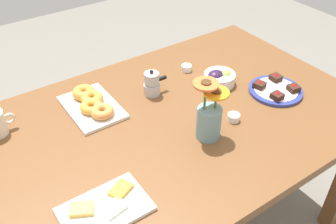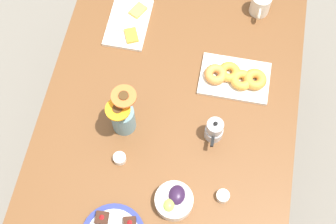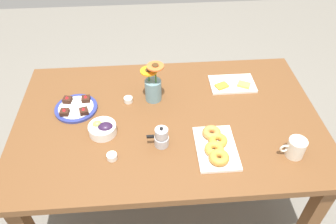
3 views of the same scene
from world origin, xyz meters
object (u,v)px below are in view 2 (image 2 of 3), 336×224
grape_bowl (174,200)px  flower_vase (123,117)px  coffee_mug (260,4)px  dining_table (168,125)px  moka_pot (214,130)px  jam_cup_berry (120,158)px  croissant_platter (235,77)px  jam_cup_honey (223,196)px  cheese_platter (129,23)px

grape_bowl → flower_vase: flower_vase is taller
coffee_mug → dining_table: bearing=-27.5°
dining_table → moka_pot: moka_pot is taller
coffee_mug → flower_vase: 0.78m
grape_bowl → coffee_mug: bearing=166.8°
grape_bowl → jam_cup_berry: size_ratio=2.87×
coffee_mug → moka_pot: bearing=-10.2°
grape_bowl → croissant_platter: size_ratio=0.49×
grape_bowl → flower_vase: 0.36m
dining_table → croissant_platter: size_ratio=5.71×
croissant_platter → jam_cup_berry: 0.57m
coffee_mug → croissant_platter: bearing=-9.3°
coffee_mug → jam_cup_honey: bearing=-2.7°
cheese_platter → croissant_platter: (0.19, 0.48, 0.01)m
coffee_mug → flower_vase: (0.64, -0.45, 0.03)m
dining_table → cheese_platter: size_ratio=6.15×
cheese_platter → flower_vase: 0.48m
flower_vase → moka_pot: 0.35m
cheese_platter → jam_cup_berry: 0.61m
jam_cup_honey → moka_pot: 0.25m
coffee_mug → jam_cup_berry: size_ratio=2.49×
cheese_platter → coffee_mug: bearing=107.5°
dining_table → cheese_platter: (-0.40, -0.25, 0.09)m
dining_table → grape_bowl: (0.33, 0.08, 0.12)m
dining_table → flower_vase: flower_vase is taller
grape_bowl → dining_table: bearing=-165.6°
coffee_mug → jam_cup_honey: (0.85, -0.04, -0.03)m
jam_cup_berry → moka_pot: bearing=116.4°
grape_bowl → croissant_platter: grape_bowl is taller
dining_table → flower_vase: size_ratio=6.75×
moka_pot → cheese_platter: bearing=-135.7°
cheese_platter → flower_vase: flower_vase is taller
coffee_mug → jam_cup_berry: coffee_mug is taller
croissant_platter → moka_pot: (0.25, -0.05, 0.03)m
grape_bowl → jam_cup_honey: size_ratio=2.87×
flower_vase → jam_cup_honey: bearing=63.0°
dining_table → cheese_platter: 0.48m
flower_vase → moka_pot: bearing=94.0°
grape_bowl → croissant_platter: 0.56m
croissant_platter → jam_cup_berry: bearing=-42.3°
croissant_platter → flower_vase: size_ratio=1.18×
jam_cup_honey → jam_cup_berry: bearing=-100.0°
dining_table → grape_bowl: 0.36m
flower_vase → grape_bowl: bearing=42.9°
jam_cup_honey → moka_pot: moka_pot is taller
coffee_mug → jam_cup_berry: 0.89m
moka_pot → flower_vase: bearing=-86.0°
cheese_platter → croissant_platter: 0.52m
cheese_platter → jam_cup_honey: same height
coffee_mug → jam_cup_berry: (0.78, -0.44, -0.03)m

